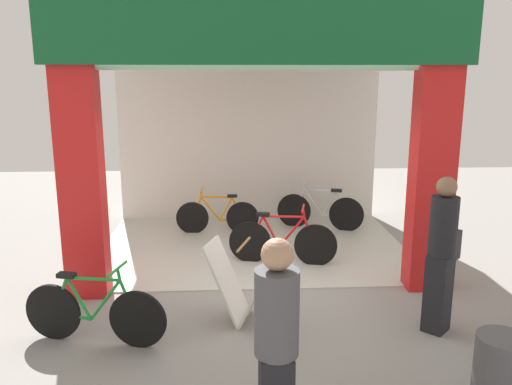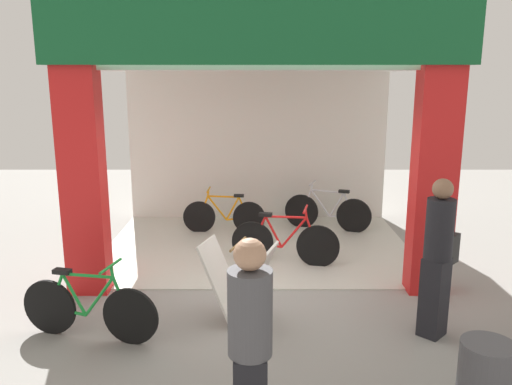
% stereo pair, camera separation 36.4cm
% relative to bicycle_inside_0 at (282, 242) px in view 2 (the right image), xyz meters
% --- Properties ---
extents(ground_plane, '(18.09, 18.09, 0.00)m').
position_rel_bicycle_inside_0_xyz_m(ground_plane, '(-0.40, -0.98, -0.36)').
color(ground_plane, gray).
rests_on(ground_plane, ground).
extents(shop_facade, '(5.24, 3.97, 3.76)m').
position_rel_bicycle_inside_0_xyz_m(shop_facade, '(-0.40, 0.76, 1.62)').
color(shop_facade, beige).
rests_on(shop_facade, ground).
extents(bicycle_inside_0, '(1.63, 0.47, 0.91)m').
position_rel_bicycle_inside_0_xyz_m(bicycle_inside_0, '(0.00, 0.00, 0.00)').
color(bicycle_inside_0, black).
rests_on(bicycle_inside_0, ground).
extents(bicycle_inside_1, '(1.55, 0.61, 0.90)m').
position_rel_bicycle_inside_0_xyz_m(bicycle_inside_1, '(0.90, 1.80, -0.01)').
color(bicycle_inside_1, black).
rests_on(bicycle_inside_1, ground).
extents(bicycle_inside_2, '(1.50, 0.41, 0.83)m').
position_rel_bicycle_inside_0_xyz_m(bicycle_inside_2, '(-1.01, 1.62, -0.03)').
color(bicycle_inside_2, black).
rests_on(bicycle_inside_2, ground).
extents(bicycle_parked_0, '(1.58, 0.50, 0.89)m').
position_rel_bicycle_inside_0_xyz_m(bicycle_parked_0, '(-2.27, -2.28, -0.01)').
color(bicycle_parked_0, black).
rests_on(bicycle_parked_0, ground).
extents(sandwich_board_sign, '(0.96, 0.74, 0.97)m').
position_rel_bicycle_inside_0_xyz_m(sandwich_board_sign, '(-0.64, -1.85, 0.12)').
color(sandwich_board_sign, silver).
rests_on(sandwich_board_sign, ground).
extents(pedestrian_1, '(0.55, 0.55, 1.79)m').
position_rel_bicycle_inside_0_xyz_m(pedestrian_1, '(1.55, -2.18, 0.55)').
color(pedestrian_1, black).
rests_on(pedestrian_1, ground).
extents(pedestrian_2, '(0.32, 0.32, 1.78)m').
position_rel_bicycle_inside_0_xyz_m(pedestrian_2, '(-0.48, -4.18, 0.55)').
color(pedestrian_2, black).
rests_on(pedestrian_2, ground).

